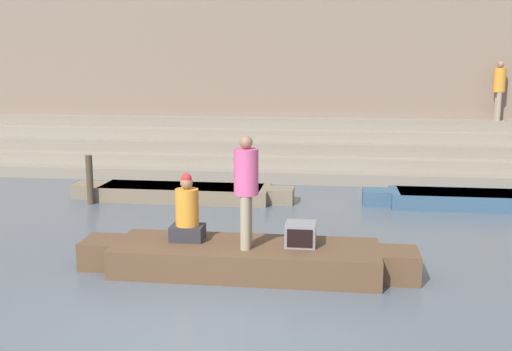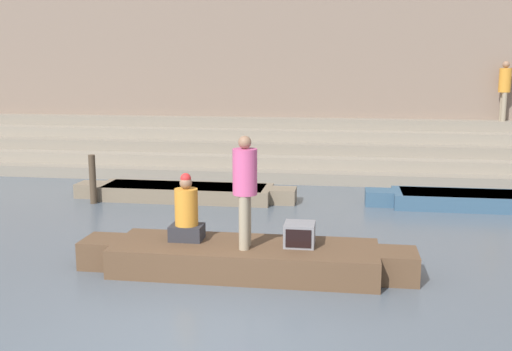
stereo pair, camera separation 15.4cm
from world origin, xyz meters
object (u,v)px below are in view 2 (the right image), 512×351
Objects in this scene: moored_boat_distant at (184,192)px; person_standing at (245,184)px; rowboat_main at (245,257)px; moored_boat_shore at (494,200)px; mooring_post at (93,179)px; person_rowing at (186,214)px; tv_set at (300,234)px; person_on_steps at (504,87)px.

person_standing is at bearing -59.73° from moored_boat_distant.
rowboat_main reaches higher than moored_boat_distant.
moored_boat_shore is 1.07× the size of moored_boat_distant.
moored_boat_distant is 2.21m from mooring_post.
moored_boat_shore is (5.97, 4.99, -0.70)m from person_rowing.
person_standing is 5.78m from moored_boat_distant.
person_standing is 1.19m from person_rowing.
person_standing reaches higher than rowboat_main.
tv_set reaches higher than moored_boat_distant.
person_standing is 0.32× the size of moored_boat_distant.
mooring_post is at bearing -166.59° from person_on_steps.
moored_boat_distant is (-1.37, 4.84, -0.70)m from person_rowing.
moored_boat_shore is at bearing 35.49° from person_standing.
moored_boat_shore is at bearing 44.61° from tv_set.
person_rowing is at bearing -142.49° from moored_boat_shore.
rowboat_main is 6.11m from mooring_post.
person_on_steps is at bearing 47.26° from person_standing.
tv_set reaches higher than moored_boat_shore.
tv_set reaches higher than rowboat_main.
mooring_post is (-5.26, 4.15, -0.05)m from tv_set.
person_on_steps reaches higher than rowboat_main.
moored_boat_shore is (4.13, 5.04, -0.45)m from tv_set.
rowboat_main is 1.23m from person_standing.
person_standing is 6.28m from mooring_post.
moored_boat_distant is at bearing 96.26° from person_rowing.
person_on_steps is (6.21, 9.92, 2.39)m from rowboat_main.
rowboat_main is at bearing -59.38° from moored_boat_distant.
person_standing is at bearing -44.67° from mooring_post.
moored_boat_distant is (-2.38, 5.11, -1.28)m from person_standing.
tv_set is at bearing -10.95° from person_rowing.
person_rowing reaches higher than rowboat_main.
moored_boat_distant is 3.10× the size of person_on_steps.
mooring_post reaches higher than moored_boat_shore.
tv_set is at bearing -51.35° from moored_boat_distant.
person_on_steps is (5.35, 9.84, 1.99)m from tv_set.
mooring_post is (-9.39, -0.89, 0.40)m from moored_boat_shore.
person_standing reaches higher than moored_boat_distant.
tv_set is at bearing 3.96° from person_standing.
person_on_steps reaches higher than person_standing.
person_rowing is 7.82m from moored_boat_shore.
person_standing is at bearing -79.90° from rowboat_main.
mooring_post reaches higher than moored_boat_distant.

